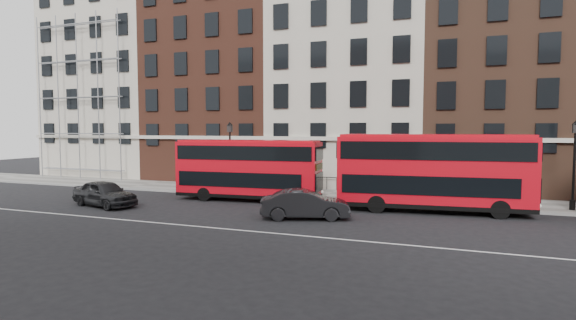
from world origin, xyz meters
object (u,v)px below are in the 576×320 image
at_px(bus_c, 432,171).
at_px(car_front, 305,204).
at_px(bus_b, 248,168).
at_px(car_rear, 105,193).

distance_m(bus_c, car_front, 8.03).
bearing_deg(bus_c, car_front, -149.93).
xyz_separation_m(bus_b, bus_c, (12.10, -0.00, 0.24)).
distance_m(bus_c, car_rear, 20.50).
relative_size(bus_c, car_front, 2.31).
height_order(car_rear, car_front, car_rear).
bearing_deg(bus_b, bus_c, -4.27).
height_order(bus_b, car_front, bus_b).
bearing_deg(bus_c, car_rear, -170.37).
height_order(bus_c, car_rear, bus_c).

